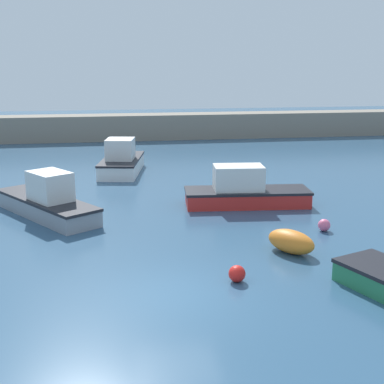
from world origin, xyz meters
name	(u,v)px	position (x,y,z in m)	size (l,w,h in m)	color
ground_plane	(177,296)	(0.00, 0.00, -0.10)	(120.00, 120.00, 0.20)	#2D5170
harbor_breakwater	(129,127)	(0.00, 31.71, 1.06)	(51.80, 2.53, 2.13)	gray
motorboat_grey_hull	(47,201)	(-4.56, 8.76, 0.68)	(5.02, 6.20, 2.05)	gray
motorboat_with_cabin	(244,191)	(4.40, 9.20, 0.68)	(5.99, 2.44, 1.91)	red
cabin_cruiser_white	(121,161)	(-1.07, 17.55, 0.73)	(3.08, 5.54, 2.14)	white
dinghy_near_pier	(291,242)	(4.45, 2.74, 0.41)	(1.86, 2.10, 0.83)	orange
mooring_buoy_pink	(324,225)	(6.60, 4.89, 0.25)	(0.49, 0.49, 0.49)	#EA668C
mooring_buoy_red	(237,274)	(1.94, 0.52, 0.27)	(0.53, 0.53, 0.53)	red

